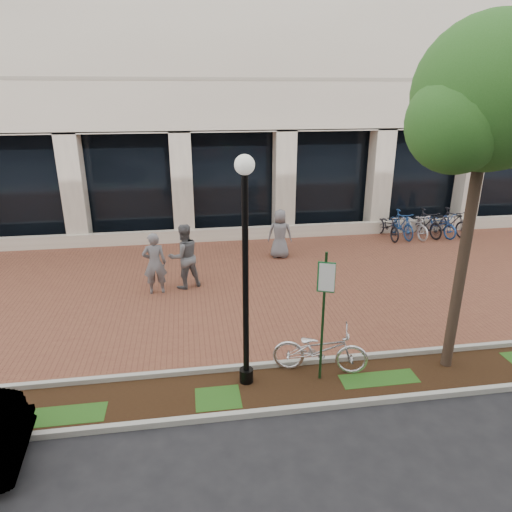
{
  "coord_description": "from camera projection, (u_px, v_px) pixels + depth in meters",
  "views": [
    {
      "loc": [
        -1.83,
        -12.76,
        5.6
      ],
      "look_at": [
        0.0,
        -0.8,
        1.21
      ],
      "focal_mm": 32.0,
      "sensor_mm": 36.0,
      "label": 1
    }
  ],
  "objects": [
    {
      "name": "parking_sign",
      "position": [
        324.0,
        303.0,
        8.83
      ],
      "size": [
        0.34,
        0.07,
        2.78
      ],
      "rotation": [
        0.0,
        0.0,
        -0.38
      ],
      "color": "#163D19",
      "rests_on": "ground"
    },
    {
      "name": "planting_strip",
      "position": [
        289.0,
        387.0,
        9.15
      ],
      "size": [
        40.0,
        1.5,
        0.01
      ],
      "primitive_type": "cube",
      "color": "black",
      "rests_on": "ground"
    },
    {
      "name": "lamppost",
      "position": [
        245.0,
        264.0,
        8.44
      ],
      "size": [
        0.36,
        0.36,
        4.59
      ],
      "color": "black",
      "rests_on": "ground"
    },
    {
      "name": "ground",
      "position": [
        252.0,
        284.0,
        14.03
      ],
      "size": [
        120.0,
        120.0,
        0.0
      ],
      "primitive_type": "plane",
      "color": "black",
      "rests_on": "ground"
    },
    {
      "name": "brick_plaza",
      "position": [
        252.0,
        284.0,
        14.03
      ],
      "size": [
        40.0,
        9.0,
        0.01
      ],
      "primitive_type": "cube",
      "color": "brown",
      "rests_on": "ground"
    },
    {
      "name": "curb_plaza_side",
      "position": [
        282.0,
        364.0,
        9.83
      ],
      "size": [
        40.0,
        0.12,
        0.12
      ],
      "primitive_type": "cube",
      "color": "#A0A097",
      "rests_on": "ground"
    },
    {
      "name": "pedestrian_mid",
      "position": [
        184.0,
        256.0,
        13.5
      ],
      "size": [
        1.17,
        1.05,
        1.97
      ],
      "primitive_type": "imported",
      "rotation": [
        0.0,
        0.0,
        3.53
      ],
      "color": "#5A5A5E",
      "rests_on": "ground"
    },
    {
      "name": "street_tree",
      "position": [
        490.0,
        105.0,
        8.11
      ],
      "size": [
        3.27,
        2.72,
        6.92
      ],
      "color": "#402F24",
      "rests_on": "ground"
    },
    {
      "name": "pedestrian_left",
      "position": [
        155.0,
        263.0,
        13.12
      ],
      "size": [
        0.71,
        0.5,
        1.85
      ],
      "primitive_type": "imported",
      "rotation": [
        0.0,
        0.0,
        3.22
      ],
      "color": "slate",
      "rests_on": "ground"
    },
    {
      "name": "locked_bicycle",
      "position": [
        320.0,
        349.0,
        9.52
      ],
      "size": [
        2.1,
        1.2,
        1.04
      ],
      "primitive_type": "imported",
      "rotation": [
        0.0,
        0.0,
        1.3
      ],
      "color": "silver",
      "rests_on": "ground"
    },
    {
      "name": "pedestrian_right",
      "position": [
        280.0,
        234.0,
        16.0
      ],
      "size": [
        0.95,
        0.73,
        1.74
      ],
      "primitive_type": "imported",
      "rotation": [
        0.0,
        0.0,
        2.91
      ],
      "color": "slate",
      "rests_on": "ground"
    },
    {
      "name": "curb_street_side",
      "position": [
        298.0,
        409.0,
        8.44
      ],
      "size": [
        40.0,
        0.12,
        0.12
      ],
      "primitive_type": "cube",
      "color": "#A0A097",
      "rests_on": "ground"
    },
    {
      "name": "bike_rack_cluster",
      "position": [
        420.0,
        224.0,
        18.46
      ],
      "size": [
        3.65,
        1.99,
        1.1
      ],
      "rotation": [
        0.0,
        0.0,
        0.16
      ],
      "color": "black",
      "rests_on": "ground"
    }
  ]
}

